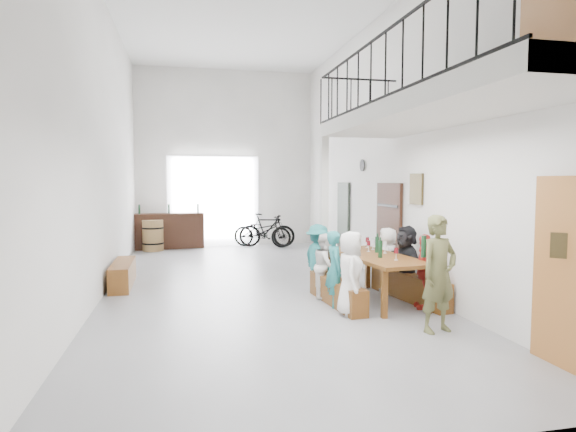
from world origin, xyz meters
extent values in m
plane|color=slate|center=(0.00, 0.00, 0.00)|extent=(12.00, 12.00, 0.00)
plane|color=white|center=(0.00, 6.00, 2.75)|extent=(5.50, 0.00, 5.50)
plane|color=white|center=(0.00, -6.00, 2.75)|extent=(5.50, 0.00, 5.50)
plane|color=white|center=(-2.75, 0.00, 2.75)|extent=(0.00, 12.00, 12.00)
plane|color=white|center=(2.75, 0.00, 2.75)|extent=(0.00, 12.00, 12.00)
cube|color=white|center=(-0.40, 5.94, 1.40)|extent=(2.80, 0.08, 2.80)
cube|color=#975A26|center=(2.70, -4.90, 1.05)|extent=(0.06, 0.95, 2.10)
cube|color=#33180E|center=(2.70, -0.30, 1.00)|extent=(0.06, 1.10, 2.00)
cube|color=#323C31|center=(2.70, 2.50, 1.00)|extent=(0.06, 0.80, 2.00)
cube|color=#3C3118|center=(2.72, -1.40, 1.90)|extent=(0.04, 0.45, 0.55)
cylinder|color=white|center=(2.71, 1.20, 2.40)|extent=(0.04, 0.28, 0.28)
cube|color=silver|center=(2.00, -3.20, 3.00)|extent=(1.50, 5.60, 0.25)
cube|color=black|center=(1.27, -3.20, 3.98)|extent=(0.03, 5.60, 0.03)
cube|color=black|center=(1.27, -3.20, 3.15)|extent=(0.03, 5.60, 0.03)
cube|color=black|center=(2.00, -0.42, 3.98)|extent=(1.50, 0.03, 0.03)
cube|color=silver|center=(1.30, -0.45, 1.44)|extent=(0.14, 0.14, 2.88)
cube|color=brown|center=(1.84, -1.69, 0.76)|extent=(1.18, 2.34, 0.06)
cube|color=brown|center=(1.57, -2.69, 0.36)|extent=(0.08, 0.08, 0.73)
cube|color=brown|center=(2.34, -2.60, 0.36)|extent=(0.08, 0.08, 0.73)
cube|color=brown|center=(1.34, -0.77, 0.36)|extent=(0.08, 0.08, 0.73)
cube|color=brown|center=(2.11, -0.68, 0.36)|extent=(0.08, 0.08, 0.73)
cube|color=brown|center=(1.13, -1.78, 0.21)|extent=(0.44, 1.82, 0.41)
cube|color=brown|center=(2.43, -1.74, 0.23)|extent=(0.56, 2.02, 0.46)
cylinder|color=#11331A|center=(1.98, -1.43, 0.97)|extent=(0.07, 0.07, 0.35)
cylinder|color=#11331A|center=(1.81, -1.96, 0.97)|extent=(0.07, 0.07, 0.35)
cylinder|color=#11331A|center=(1.73, -1.14, 0.97)|extent=(0.07, 0.07, 0.35)
cube|color=brown|center=(-2.50, 0.44, 0.23)|extent=(0.39, 1.68, 0.47)
cylinder|color=brown|center=(-2.21, 5.22, 0.45)|extent=(0.60, 0.60, 0.90)
cylinder|color=black|center=(-2.21, 5.22, 0.23)|extent=(0.61, 0.61, 0.05)
cylinder|color=black|center=(-2.21, 5.22, 0.68)|extent=(0.61, 0.61, 0.05)
cube|color=#33180E|center=(-1.75, 5.65, 0.53)|extent=(2.06, 0.72, 1.06)
cylinder|color=#11331A|center=(-2.60, 5.57, 1.20)|extent=(0.06, 0.06, 0.28)
cylinder|color=#11331A|center=(-1.75, 5.69, 1.20)|extent=(0.06, 0.06, 0.28)
cylinder|color=#11331A|center=(-0.89, 5.68, 1.20)|extent=(0.06, 0.06, 0.28)
imported|color=white|center=(1.14, -2.41, 0.64)|extent=(0.59, 0.73, 1.28)
imported|color=#237677|center=(1.06, -1.88, 0.62)|extent=(0.34, 0.48, 1.24)
imported|color=white|center=(1.09, -1.28, 0.56)|extent=(0.61, 0.67, 1.13)
imported|color=#237677|center=(1.08, -0.83, 0.63)|extent=(0.62, 0.89, 1.25)
imported|color=#AB251D|center=(2.43, -2.29, 0.60)|extent=(0.46, 0.75, 1.20)
imported|color=black|center=(2.45, -1.60, 0.64)|extent=(0.43, 1.20, 1.27)
imported|color=white|center=(2.36, -1.03, 0.59)|extent=(0.58, 0.68, 1.18)
imported|color=brown|center=(2.02, -3.44, 0.79)|extent=(0.66, 0.52, 1.59)
imported|color=#1F5225|center=(2.45, 0.98, 0.21)|extent=(0.42, 0.38, 0.42)
imported|color=black|center=(1.05, 5.37, 0.48)|extent=(1.93, 1.42, 0.97)
imported|color=black|center=(1.19, 5.33, 0.52)|extent=(1.80, 0.91, 1.04)
camera|label=1|loc=(-1.33, -9.26, 2.05)|focal=30.00mm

